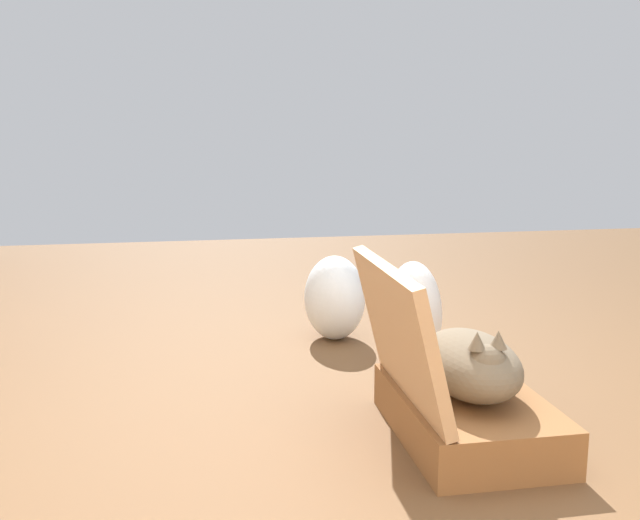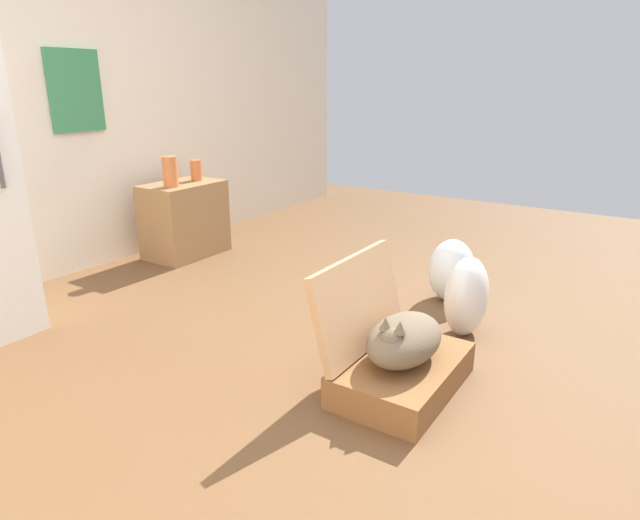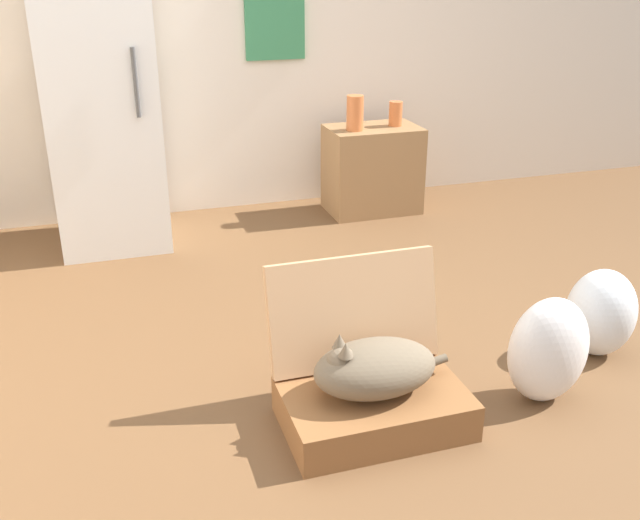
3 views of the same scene
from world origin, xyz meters
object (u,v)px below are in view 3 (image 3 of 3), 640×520
at_px(plastic_bag_clear, 601,313).
at_px(plastic_bag_white, 548,350).
at_px(suitcase_base, 374,408).
at_px(cat, 373,368).
at_px(side_table, 372,169).
at_px(vase_tall, 355,113).
at_px(refrigerator, 99,91).
at_px(vase_short, 396,114).

bearing_deg(plastic_bag_clear, plastic_bag_white, -150.67).
distance_m(suitcase_base, plastic_bag_clear, 1.11).
bearing_deg(cat, side_table, 68.64).
xyz_separation_m(plastic_bag_clear, vase_tall, (-0.37, 1.96, 0.47)).
relative_size(cat, vase_tall, 2.43).
bearing_deg(suitcase_base, side_table, 68.80).
bearing_deg(side_table, cat, -111.36).
distance_m(suitcase_base, side_table, 2.37).
height_order(cat, side_table, side_table).
relative_size(refrigerator, vase_tall, 8.14).
xyz_separation_m(side_table, vase_short, (0.14, -0.01, 0.35)).
height_order(suitcase_base, vase_tall, vase_tall).
bearing_deg(suitcase_base, refrigerator, 109.88).
relative_size(cat, plastic_bag_clear, 1.38).
bearing_deg(refrigerator, suitcase_base, -70.12).
xyz_separation_m(plastic_bag_white, side_table, (0.18, 2.24, 0.07)).
distance_m(cat, side_table, 2.36).
distance_m(suitcase_base, plastic_bag_white, 0.69).
bearing_deg(suitcase_base, plastic_bag_clear, 10.05).
height_order(plastic_bag_clear, side_table, side_table).
height_order(suitcase_base, cat, cat).
bearing_deg(side_table, vase_short, -2.49).
relative_size(plastic_bag_white, plastic_bag_clear, 1.12).
height_order(plastic_bag_clear, refrigerator, refrigerator).
height_order(plastic_bag_white, vase_tall, vase_tall).
relative_size(cat, plastic_bag_white, 1.23).
bearing_deg(plastic_bag_white, refrigerator, 123.50).
bearing_deg(side_table, plastic_bag_white, -94.64).
bearing_deg(side_table, suitcase_base, -111.20).
height_order(suitcase_base, plastic_bag_white, plastic_bag_white).
distance_m(suitcase_base, refrigerator, 2.42).
xyz_separation_m(suitcase_base, vase_short, (1.00, 2.19, 0.56)).
bearing_deg(plastic_bag_clear, refrigerator, 133.53).
xyz_separation_m(suitcase_base, vase_tall, (0.71, 2.15, 0.59)).
distance_m(cat, plastic_bag_white, 0.68).
relative_size(suitcase_base, cat, 1.24).
xyz_separation_m(suitcase_base, plastic_bag_clear, (1.08, 0.19, 0.12)).
bearing_deg(vase_tall, suitcase_base, -108.23).
bearing_deg(refrigerator, cat, -70.28).
height_order(cat, vase_tall, vase_tall).
bearing_deg(vase_tall, plastic_bag_clear, -79.19).
relative_size(vase_tall, vase_short, 1.40).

